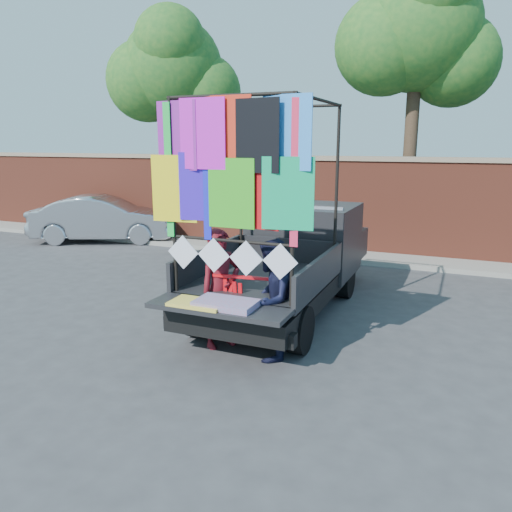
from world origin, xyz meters
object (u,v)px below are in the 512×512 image
at_px(man, 271,300).
at_px(pickup_truck, 295,255).
at_px(woman, 221,289).
at_px(sedan, 104,219).

bearing_deg(man, pickup_truck, -172.18).
bearing_deg(woman, sedan, 82.56).
distance_m(woman, man, 0.84).
height_order(pickup_truck, woman, pickup_truck).
relative_size(pickup_truck, sedan, 1.34).
bearing_deg(pickup_truck, woman, -97.70).
bearing_deg(woman, man, -65.59).
distance_m(pickup_truck, man, 2.60).
xyz_separation_m(pickup_truck, woman, (-0.33, -2.43, -0.02)).
bearing_deg(man, woman, -101.45).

